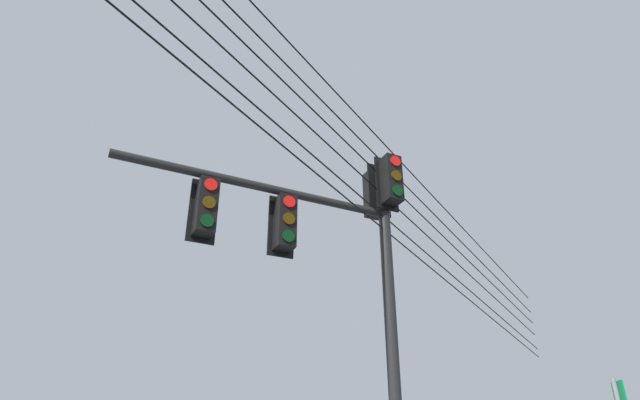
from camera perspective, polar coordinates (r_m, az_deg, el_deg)
signal_mast_assembly at (r=8.99m, az=1.84°, el=-5.55°), size 4.80×1.60×7.06m
overhead_wire_span at (r=10.74m, az=8.64°, el=-0.53°), size 18.16×5.94×2.67m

